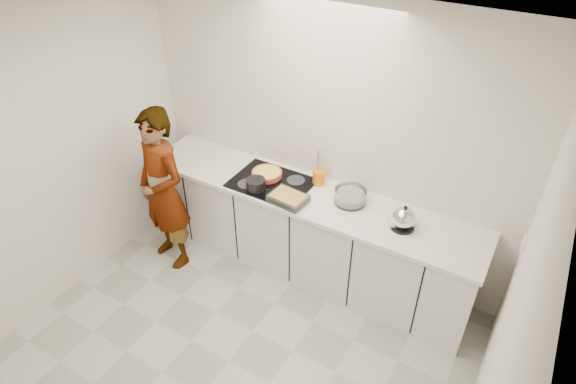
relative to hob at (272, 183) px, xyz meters
The scene contains 16 objects.
floor 1.60m from the hob, 74.48° to the right, with size 3.60×3.20×0.00m, color beige.
ceiling 2.13m from the hob, 74.48° to the right, with size 3.60×3.20×0.00m, color white.
wall_back 0.62m from the hob, 44.17° to the left, with size 3.60×0.00×2.60m, color silver.
wall_left 1.96m from the hob, 139.01° to the right, with size 0.00×3.20×2.60m, color silver.
wall_right 2.51m from the hob, 29.95° to the right, with size 0.02×3.20×2.60m.
base_cabinets 0.60m from the hob, ahead, with size 3.20×0.58×0.87m, color silver.
countertop 0.35m from the hob, ahead, with size 3.24×0.64×0.04m, color white.
hob is the anchor object (origin of this frame).
tart_dish 0.12m from the hob, 144.99° to the left, with size 0.30×0.30×0.05m.
saucepan 0.18m from the hob, 112.37° to the right, with size 0.19×0.19×0.17m.
baking_dish 0.33m from the hob, 31.73° to the right, with size 0.34×0.26×0.06m.
mixing_bowl 0.75m from the hob, ahead, with size 0.37×0.37×0.13m.
tea_towel 1.22m from the hob, ahead, with size 0.20×0.15×0.03m, color white.
kettle 1.26m from the hob, ahead, with size 0.23×0.23×0.22m.
utensil_crock 0.44m from the hob, 29.35° to the left, with size 0.11×0.11×0.14m, color orange.
cook 1.02m from the hob, 148.79° to the right, with size 0.60×0.40×1.66m, color silver.
Camera 1 is at (1.63, -1.81, 3.45)m, focal length 30.00 mm.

